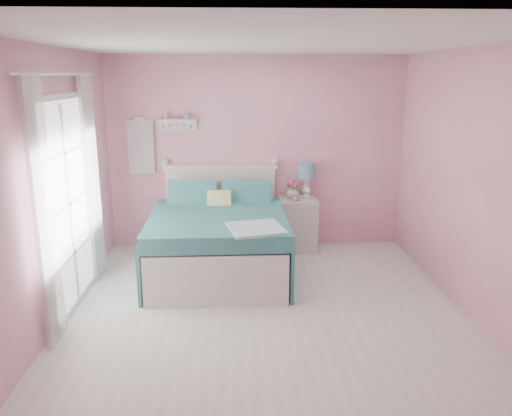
{
  "coord_description": "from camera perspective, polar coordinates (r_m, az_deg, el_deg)",
  "views": [
    {
      "loc": [
        -0.28,
        -4.5,
        2.32
      ],
      "look_at": [
        -0.05,
        1.2,
        0.81
      ],
      "focal_mm": 35.0,
      "sensor_mm": 36.0,
      "label": 1
    }
  ],
  "objects": [
    {
      "name": "vase",
      "position": [
        6.75,
        4.2,
        1.85
      ],
      "size": [
        0.17,
        0.17,
        0.17
      ],
      "primitive_type": "imported",
      "rotation": [
        0.0,
        0.0,
        -0.04
      ],
      "color": "silver",
      "rests_on": "nightstand"
    },
    {
      "name": "room_shell",
      "position": [
        4.57,
        1.28,
        5.56
      ],
      "size": [
        4.5,
        4.5,
        4.5
      ],
      "color": "#CC8198",
      "rests_on": "floor"
    },
    {
      "name": "curtain_far",
      "position": [
        5.98,
        -18.18,
        3.12
      ],
      "size": [
        0.04,
        0.4,
        2.32
      ],
      "primitive_type": "cube",
      "color": "white",
      "rests_on": "floor"
    },
    {
      "name": "table_lamp",
      "position": [
        6.76,
        5.79,
        3.92
      ],
      "size": [
        0.23,
        0.23,
        0.47
      ],
      "color": "white",
      "rests_on": "nightstand"
    },
    {
      "name": "roses",
      "position": [
        6.71,
        4.2,
        2.86
      ],
      "size": [
        0.14,
        0.11,
        0.12
      ],
      "color": "#E44E7E",
      "rests_on": "vase"
    },
    {
      "name": "hanging_dress",
      "position": [
        6.86,
        -13.04,
        6.76
      ],
      "size": [
        0.34,
        0.03,
        0.72
      ],
      "primitive_type": "cube",
      "color": "white",
      "rests_on": "room_shell"
    },
    {
      "name": "french_door",
      "position": [
        5.33,
        -20.71,
        0.34
      ],
      "size": [
        0.04,
        1.32,
        2.16
      ],
      "color": "silver",
      "rests_on": "floor"
    },
    {
      "name": "curtain_near",
      "position": [
        4.61,
        -23.04,
        -0.7
      ],
      "size": [
        0.04,
        0.4,
        2.32
      ],
      "primitive_type": "cube",
      "color": "white",
      "rests_on": "floor"
    },
    {
      "name": "bed",
      "position": [
        6.06,
        -4.26,
        -3.68
      ],
      "size": [
        1.6,
        2.01,
        1.16
      ],
      "rotation": [
        0.0,
        0.0,
        0.01
      ],
      "color": "silver",
      "rests_on": "floor"
    },
    {
      "name": "wall_shelf",
      "position": [
        6.76,
        -8.98,
        9.7
      ],
      "size": [
        0.5,
        0.15,
        0.25
      ],
      "color": "silver",
      "rests_on": "room_shell"
    },
    {
      "name": "floor",
      "position": [
        5.07,
        1.17,
        -12.4
      ],
      "size": [
        4.5,
        4.5,
        0.0
      ],
      "primitive_type": "plane",
      "color": "beige",
      "rests_on": "ground"
    },
    {
      "name": "nightstand",
      "position": [
        6.82,
        4.78,
        -1.88
      ],
      "size": [
        0.5,
        0.49,
        0.72
      ],
      "color": "beige",
      "rests_on": "floor"
    },
    {
      "name": "teacup",
      "position": [
        6.58,
        4.53,
        1.06
      ],
      "size": [
        0.12,
        0.12,
        0.07
      ],
      "primitive_type": "imported",
      "rotation": [
        0.0,
        0.0,
        -0.38
      ],
      "color": "pink",
      "rests_on": "nightstand"
    }
  ]
}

